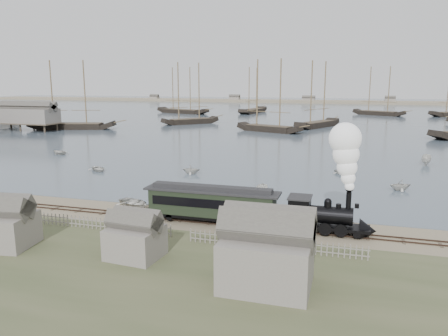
# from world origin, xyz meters

# --- Properties ---
(ground) EXTENTS (600.00, 600.00, 0.00)m
(ground) POSITION_xyz_m (0.00, 0.00, 0.00)
(ground) COLOR #9C8F6E
(ground) RESTS_ON ground
(harbor_water) EXTENTS (600.00, 336.00, 0.06)m
(harbor_water) POSITION_xyz_m (0.00, 170.00, 0.03)
(harbor_water) COLOR #43525F
(harbor_water) RESTS_ON ground
(rail_track) EXTENTS (120.00, 1.80, 0.16)m
(rail_track) POSITION_xyz_m (0.00, -2.00, 0.04)
(rail_track) COLOR #3A281F
(rail_track) RESTS_ON ground
(picket_fence_west) EXTENTS (19.00, 0.10, 1.20)m
(picket_fence_west) POSITION_xyz_m (-6.50, -7.00, 0.00)
(picket_fence_west) COLOR gray
(picket_fence_west) RESTS_ON ground
(picket_fence_east) EXTENTS (15.00, 0.10, 1.20)m
(picket_fence_east) POSITION_xyz_m (12.50, -7.50, 0.00)
(picket_fence_east) COLOR gray
(picket_fence_east) RESTS_ON ground
(shed_left) EXTENTS (5.00, 4.00, 4.10)m
(shed_left) POSITION_xyz_m (-10.00, -13.00, 0.00)
(shed_left) COLOR gray
(shed_left) RESTS_ON ground
(shed_mid) EXTENTS (4.00, 3.50, 3.60)m
(shed_mid) POSITION_xyz_m (2.00, -12.00, 0.00)
(shed_mid) COLOR gray
(shed_mid) RESTS_ON ground
(shed_right) EXTENTS (6.00, 5.00, 5.10)m
(shed_right) POSITION_xyz_m (13.00, -14.00, 0.00)
(shed_right) COLOR gray
(shed_right) RESTS_ON ground
(far_spit) EXTENTS (500.00, 20.00, 1.80)m
(far_spit) POSITION_xyz_m (0.00, 250.00, 0.00)
(far_spit) COLOR tan
(far_spit) RESTS_ON ground
(locomotive) EXTENTS (7.96, 2.97, 9.92)m
(locomotive) POSITION_xyz_m (17.37, -2.00, 4.57)
(locomotive) COLOR black
(locomotive) RESTS_ON ground
(passenger_coach) EXTENTS (13.53, 2.61, 3.29)m
(passenger_coach) POSITION_xyz_m (5.17, -2.00, 2.08)
(passenger_coach) COLOR black
(passenger_coach) RESTS_ON ground
(beached_dinghy) EXTENTS (4.67, 5.27, 0.90)m
(beached_dinghy) POSITION_xyz_m (-4.96, 0.97, 0.45)
(beached_dinghy) COLOR silver
(beached_dinghy) RESTS_ON ground
(rowboat_0) EXTENTS (4.00, 4.21, 0.71)m
(rowboat_0) POSITION_xyz_m (-19.71, 17.12, 0.41)
(rowboat_0) COLOR silver
(rowboat_0) RESTS_ON harbor_water
(rowboat_1) EXTENTS (2.53, 2.87, 1.43)m
(rowboat_1) POSITION_xyz_m (-4.97, 19.17, 0.77)
(rowboat_1) COLOR silver
(rowboat_1) RESTS_ON harbor_water
(rowboat_2) EXTENTS (3.97, 1.53, 1.53)m
(rowboat_2) POSITION_xyz_m (8.02, 7.87, 0.82)
(rowboat_2) COLOR silver
(rowboat_2) RESTS_ON harbor_water
(rowboat_3) EXTENTS (4.16, 4.37, 0.74)m
(rowboat_3) POSITION_xyz_m (17.50, 25.19, 0.43)
(rowboat_3) COLOR silver
(rowboat_3) RESTS_ON harbor_water
(rowboat_4) EXTENTS (3.30, 3.51, 1.48)m
(rowboat_4) POSITION_xyz_m (24.46, 17.17, 0.80)
(rowboat_4) COLOR silver
(rowboat_4) RESTS_ON harbor_water
(rowboat_5) EXTENTS (4.26, 2.30, 1.56)m
(rowboat_5) POSITION_xyz_m (30.40, 37.40, 0.84)
(rowboat_5) COLOR silver
(rowboat_5) RESTS_ON harbor_water
(rowboat_6) EXTENTS (4.29, 4.74, 0.81)m
(rowboat_6) POSITION_xyz_m (-35.98, 29.34, 0.46)
(rowboat_6) COLOR silver
(rowboat_6) RESTS_ON harbor_water
(schooner_0) EXTENTS (25.54, 12.61, 20.00)m
(schooner_0) POSITION_xyz_m (-60.99, 68.92, 10.06)
(schooner_0) COLOR black
(schooner_0) RESTS_ON harbor_water
(schooner_1) EXTENTS (16.52, 17.26, 20.00)m
(schooner_1) POSITION_xyz_m (-33.19, 93.53, 10.06)
(schooner_1) COLOR black
(schooner_1) RESTS_ON harbor_water
(schooner_2) EXTENTS (19.73, 11.40, 20.00)m
(schooner_2) POSITION_xyz_m (-4.06, 78.40, 10.06)
(schooner_2) COLOR black
(schooner_2) RESTS_ON harbor_water
(schooner_3) EXTENTS (13.16, 21.11, 20.00)m
(schooner_3) POSITION_xyz_m (7.94, 94.65, 10.06)
(schooner_3) COLOR black
(schooner_3) RESTS_ON harbor_water
(schooner_6) EXTENTS (26.28, 13.84, 20.00)m
(schooner_6) POSITION_xyz_m (-53.74, 138.33, 10.06)
(schooner_6) COLOR black
(schooner_6) RESTS_ON harbor_water
(schooner_7) EXTENTS (8.99, 24.24, 20.00)m
(schooner_7) POSITION_xyz_m (-24.60, 149.75, 10.06)
(schooner_7) COLOR black
(schooner_7) RESTS_ON harbor_water
(schooner_8) EXTENTS (21.18, 14.45, 20.00)m
(schooner_8) POSITION_xyz_m (28.41, 150.59, 10.06)
(schooner_8) COLOR black
(schooner_8) RESTS_ON harbor_water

